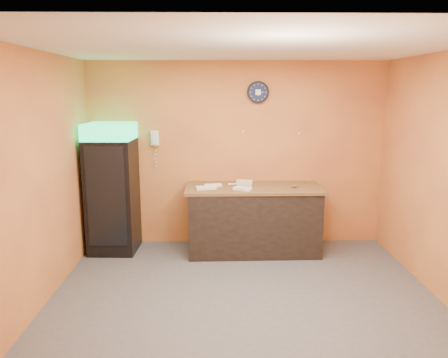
{
  "coord_description": "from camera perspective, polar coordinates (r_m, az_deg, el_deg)",
  "views": [
    {
      "loc": [
        -0.32,
        -4.63,
        2.36
      ],
      "look_at": [
        -0.22,
        0.6,
        1.3
      ],
      "focal_mm": 35.0,
      "sensor_mm": 36.0,
      "label": 1
    }
  ],
  "objects": [
    {
      "name": "floor",
      "position": [
        5.21,
        2.64,
        -15.5
      ],
      "size": [
        4.5,
        4.5,
        0.0
      ],
      "primitive_type": "plane",
      "color": "#47474C",
      "rests_on": "ground"
    },
    {
      "name": "back_wall",
      "position": [
        6.71,
        1.66,
        3.24
      ],
      "size": [
        4.5,
        0.02,
        2.8
      ],
      "primitive_type": "cube",
      "color": "#DA8B3D",
      "rests_on": "floor"
    },
    {
      "name": "left_wall",
      "position": [
        5.11,
        -23.27,
        -0.32
      ],
      "size": [
        0.02,
        4.0,
        2.8
      ],
      "primitive_type": "cube",
      "color": "#DA8B3D",
      "rests_on": "floor"
    },
    {
      "name": "ceiling",
      "position": [
        4.66,
        2.97,
        16.86
      ],
      "size": [
        4.5,
        4.0,
        0.02
      ],
      "primitive_type": "cube",
      "color": "white",
      "rests_on": "back_wall"
    },
    {
      "name": "beverage_cooler",
      "position": [
        6.58,
        -14.41,
        -1.44
      ],
      "size": [
        0.69,
        0.7,
        1.91
      ],
      "rotation": [
        0.0,
        0.0,
        -0.04
      ],
      "color": "black",
      "rests_on": "floor"
    },
    {
      "name": "prep_counter",
      "position": [
        6.52,
        3.84,
        -5.4
      ],
      "size": [
        1.9,
        0.87,
        0.94
      ],
      "primitive_type": "cube",
      "rotation": [
        0.0,
        0.0,
        0.02
      ],
      "color": "black",
      "rests_on": "floor"
    },
    {
      "name": "wall_clock",
      "position": [
        6.63,
        4.46,
        11.23
      ],
      "size": [
        0.33,
        0.06,
        0.33
      ],
      "color": "black",
      "rests_on": "back_wall"
    },
    {
      "name": "wall_phone",
      "position": [
        6.68,
        -9.0,
        5.3
      ],
      "size": [
        0.12,
        0.11,
        0.22
      ],
      "color": "white",
      "rests_on": "back_wall"
    },
    {
      "name": "butcher_paper",
      "position": [
        6.39,
        3.9,
        -1.17
      ],
      "size": [
        1.99,
        0.88,
        0.04
      ],
      "primitive_type": "cube",
      "rotation": [
        0.0,
        0.0,
        0.01
      ],
      "color": "brown",
      "rests_on": "prep_counter"
    },
    {
      "name": "sub_roll_stack",
      "position": [
        6.37,
        2.67,
        -0.58
      ],
      "size": [
        0.24,
        0.13,
        0.1
      ],
      "rotation": [
        0.0,
        0.0,
        -0.23
      ],
      "color": "beige",
      "rests_on": "butcher_paper"
    },
    {
      "name": "wrapped_sandwich_left",
      "position": [
        6.21,
        -2.36,
        -1.15
      ],
      "size": [
        0.3,
        0.17,
        0.04
      ],
      "primitive_type": "cube",
      "rotation": [
        0.0,
        0.0,
        0.21
      ],
      "color": "white",
      "rests_on": "butcher_paper"
    },
    {
      "name": "wrapped_sandwich_mid",
      "position": [
        6.15,
        2.46,
        -1.29
      ],
      "size": [
        0.28,
        0.22,
        0.04
      ],
      "primitive_type": "cube",
      "rotation": [
        0.0,
        0.0,
        -0.5
      ],
      "color": "white",
      "rests_on": "butcher_paper"
    },
    {
      "name": "wrapped_sandwich_right",
      "position": [
        6.37,
        -1.42,
        -0.83
      ],
      "size": [
        0.26,
        0.15,
        0.04
      ],
      "primitive_type": "cube",
      "rotation": [
        0.0,
        0.0,
        0.21
      ],
      "color": "white",
      "rests_on": "butcher_paper"
    },
    {
      "name": "kitchen_tool",
      "position": [
        6.49,
        1.83,
        -0.49
      ],
      "size": [
        0.06,
        0.06,
        0.06
      ],
      "primitive_type": "cylinder",
      "color": "silver",
      "rests_on": "butcher_paper"
    }
  ]
}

